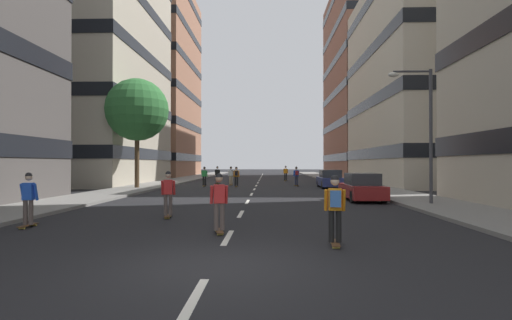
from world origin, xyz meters
The scene contains 22 objects.
ground_plane centered at (0.00, 31.09, 0.00)m, with size 186.54×186.54×0.00m, color black.
sidewalk_left centered at (-9.38, 34.98, 0.07)m, with size 3.68×85.50×0.14m, color gray.
sidewalk_right centered at (9.38, 34.98, 0.07)m, with size 3.68×85.50×0.14m, color gray.
lane_markings centered at (0.00, 33.00, 0.00)m, with size 0.16×72.20×0.01m.
building_left_mid centered at (-18.98, 31.49, 12.58)m, with size 15.64×18.30×24.99m.
building_left_far centered at (-18.98, 52.92, 14.92)m, with size 15.64×19.34×29.65m.
building_right_mid centered at (18.98, 31.49, 10.23)m, with size 15.64×20.31×20.27m.
building_right_far centered at (18.98, 52.92, 14.77)m, with size 15.64×21.54×29.36m.
parked_car_near centered at (6.34, 25.13, 0.70)m, with size 1.82×4.40×1.52m.
parked_car_mid centered at (6.34, 13.96, 0.70)m, with size 1.82×4.40×1.52m.
street_tree_near centered at (-9.38, 22.76, 6.33)m, with size 4.96×4.96×8.69m.
streetlamp_right centered at (8.64, 11.21, 4.14)m, with size 2.13×0.30×6.50m.
skater_0 centered at (-0.32, 3.63, 0.98)m, with size 0.57×0.92×1.78m.
skater_1 centered at (-2.68, 6.81, 0.98)m, with size 0.56×0.92×1.78m.
skater_2 centered at (-6.61, 4.44, 0.98)m, with size 0.53×0.90×1.78m.
skater_3 centered at (-4.62, 26.69, 0.98)m, with size 0.53×0.90×1.78m.
skater_4 centered at (-4.03, 31.04, 0.98)m, with size 0.56×0.92×1.78m.
skater_5 centered at (-1.70, 26.17, 1.02)m, with size 0.54×0.91×1.78m.
skater_6 centered at (3.13, 37.58, 0.98)m, with size 0.57×0.92×1.78m.
skater_7 centered at (-2.42, 28.57, 0.98)m, with size 0.56×0.92×1.78m.
skater_8 centered at (2.81, 1.97, 1.02)m, with size 0.55×0.91×1.78m.
skater_9 centered at (3.67, 27.49, 1.02)m, with size 0.57×0.92×1.78m.
Camera 1 is at (1.14, -7.79, 2.08)m, focal length 27.16 mm.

